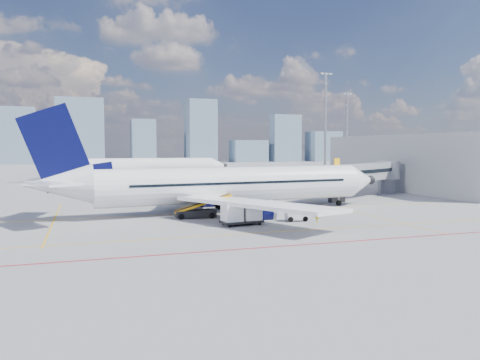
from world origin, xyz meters
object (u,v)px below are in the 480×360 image
(baggage_tug, at_px, (295,214))
(main_aircraft, at_px, (220,186))
(second_aircraft, at_px, (138,167))
(cargo_dolly, at_px, (242,213))
(ramp_worker, at_px, (317,214))
(belt_loader, at_px, (197,212))

(baggage_tug, bearing_deg, main_aircraft, 130.10)
(main_aircraft, distance_m, second_aircraft, 55.38)
(cargo_dolly, bearing_deg, ramp_worker, -11.02)
(second_aircraft, height_order, ramp_worker, second_aircraft)
(belt_loader, distance_m, ramp_worker, 13.14)
(second_aircraft, xyz_separation_m, belt_loader, (0.35, -58.45, -2.55))
(main_aircraft, xyz_separation_m, belt_loader, (-3.62, -3.21, -2.54))
(cargo_dolly, height_order, ramp_worker, cargo_dolly)
(baggage_tug, height_order, ramp_worker, ramp_worker)
(belt_loader, bearing_deg, cargo_dolly, -60.41)
(second_aircraft, relative_size, ramp_worker, 24.03)
(main_aircraft, height_order, second_aircraft, main_aircraft)
(ramp_worker, bearing_deg, cargo_dolly, 80.36)
(cargo_dolly, relative_size, ramp_worker, 2.48)
(main_aircraft, relative_size, ramp_worker, 25.51)
(main_aircraft, xyz_separation_m, baggage_tug, (5.72, -8.66, -2.48))
(second_aircraft, xyz_separation_m, cargo_dolly, (3.49, -64.63, -1.98))
(baggage_tug, bearing_deg, cargo_dolly, -166.62)
(cargo_dolly, bearing_deg, belt_loader, 110.94)
(belt_loader, bearing_deg, ramp_worker, -28.95)
(second_aircraft, distance_m, ramp_worker, 66.39)
(second_aircraft, bearing_deg, main_aircraft, -84.33)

